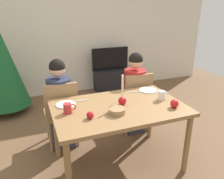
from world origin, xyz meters
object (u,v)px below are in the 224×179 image
(chair_right, at_px, (135,99))
(mug_right, at_px, (162,95))
(mug_left, at_px, (68,108))
(bowl_walnuts, at_px, (117,111))
(person_right_child, at_px, (134,94))
(apple_by_left_plate, at_px, (90,115))
(person_left_child, at_px, (60,106))
(tv_stand, at_px, (110,80))
(candle_centerpiece, at_px, (122,99))
(apple_near_candle, at_px, (174,104))
(chair_left, at_px, (61,111))
(plate_left, at_px, (66,104))
(christmas_tree, at_px, (0,63))
(dining_table, at_px, (119,113))
(plate_right, at_px, (148,90))
(tv, at_px, (110,59))

(chair_right, distance_m, mug_right, 0.68)
(mug_left, xyz_separation_m, bowl_walnuts, (0.45, -0.18, -0.02))
(bowl_walnuts, bearing_deg, mug_right, 12.86)
(person_right_child, relative_size, apple_by_left_plate, 16.42)
(person_left_child, relative_size, tv_stand, 1.83)
(candle_centerpiece, distance_m, apple_near_candle, 0.55)
(chair_left, xyz_separation_m, person_right_child, (1.04, 0.03, 0.06))
(mug_left, bearing_deg, chair_right, 28.71)
(mug_left, bearing_deg, plate_left, 86.89)
(person_left_child, bearing_deg, christmas_tree, 119.02)
(person_left_child, bearing_deg, chair_left, -90.00)
(chair_left, relative_size, mug_right, 7.01)
(apple_near_candle, bearing_deg, mug_left, 165.57)
(dining_table, height_order, apple_near_candle, apple_near_candle)
(plate_left, bearing_deg, plate_right, 3.28)
(dining_table, xyz_separation_m, apple_by_left_plate, (-0.36, -0.16, 0.12))
(tv, relative_size, christmas_tree, 0.46)
(person_right_child, bearing_deg, plate_left, -158.58)
(person_left_child, xyz_separation_m, tv_stand, (1.30, 1.66, -0.33))
(chair_right, relative_size, plate_left, 4.23)
(tv_stand, height_order, mug_left, mug_left)
(bowl_walnuts, bearing_deg, person_left_child, 119.61)
(tv, bearing_deg, person_left_child, -128.08)
(christmas_tree, bearing_deg, mug_left, -69.26)
(chair_right, relative_size, apple_near_candle, 10.08)
(mug_left, bearing_deg, christmas_tree, 110.74)
(candle_centerpiece, relative_size, mug_left, 2.62)
(plate_right, height_order, apple_near_candle, apple_near_candle)
(mug_left, bearing_deg, bowl_walnuts, -22.01)
(christmas_tree, bearing_deg, plate_left, -66.80)
(apple_near_candle, bearing_deg, apple_by_left_plate, 174.75)
(plate_right, xyz_separation_m, apple_near_candle, (0.01, -0.53, 0.04))
(plate_left, distance_m, apple_near_candle, 1.16)
(plate_left, height_order, apple_near_candle, apple_near_candle)
(chair_right, relative_size, plate_right, 3.99)
(chair_left, xyz_separation_m, mug_left, (-0.00, -0.57, 0.29))
(candle_centerpiece, bearing_deg, person_left_child, 133.18)
(apple_near_candle, xyz_separation_m, apple_by_left_plate, (-0.89, 0.08, -0.01))
(candle_centerpiece, height_order, mug_left, candle_centerpiece)
(person_right_child, height_order, tv_stand, person_right_child)
(tv, bearing_deg, chair_right, -98.64)
(dining_table, height_order, plate_left, plate_left)
(chair_right, distance_m, christmas_tree, 2.27)
(chair_left, xyz_separation_m, tv_stand, (1.30, 1.69, -0.27))
(tv, bearing_deg, person_right_child, -98.81)
(chair_left, height_order, mug_right, chair_left)
(person_right_child, distance_m, bowl_walnuts, 1.01)
(chair_right, relative_size, person_right_child, 0.77)
(tv, distance_m, apple_by_left_plate, 2.71)
(plate_left, bearing_deg, tv, 57.96)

